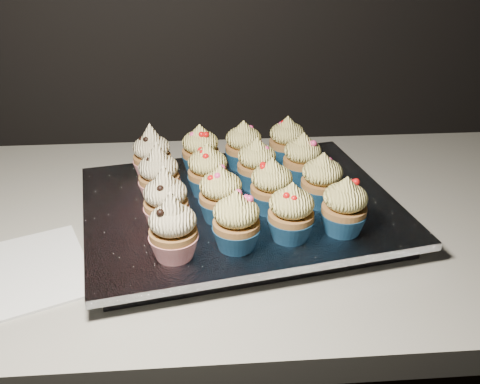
# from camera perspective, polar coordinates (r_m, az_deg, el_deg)

# --- Properties ---
(worktop) EXTENTS (2.44, 0.64, 0.04)m
(worktop) POSITION_cam_1_polar(r_m,az_deg,el_deg) (0.87, 5.28, -3.05)
(worktop) COLOR beige
(worktop) RESTS_ON cabinet
(napkin) EXTENTS (0.23, 0.23, 0.00)m
(napkin) POSITION_cam_1_polar(r_m,az_deg,el_deg) (0.77, -22.69, -8.09)
(napkin) COLOR white
(napkin) RESTS_ON worktop
(baking_tray) EXTENTS (0.48, 0.40, 0.02)m
(baking_tray) POSITION_cam_1_polar(r_m,az_deg,el_deg) (0.83, -0.00, -2.38)
(baking_tray) COLOR black
(baking_tray) RESTS_ON worktop
(foil_lining) EXTENTS (0.52, 0.44, 0.01)m
(foil_lining) POSITION_cam_1_polar(r_m,az_deg,el_deg) (0.82, 0.00, -1.36)
(foil_lining) COLOR silver
(foil_lining) RESTS_ON baking_tray
(cupcake_0) EXTENTS (0.06, 0.06, 0.10)m
(cupcake_0) POSITION_cam_1_polar(r_m,az_deg,el_deg) (0.68, -7.16, -3.97)
(cupcake_0) COLOR red
(cupcake_0) RESTS_ON foil_lining
(cupcake_1) EXTENTS (0.06, 0.06, 0.08)m
(cupcake_1) POSITION_cam_1_polar(r_m,az_deg,el_deg) (0.69, -0.39, -3.23)
(cupcake_1) COLOR navy
(cupcake_1) RESTS_ON foil_lining
(cupcake_2) EXTENTS (0.06, 0.06, 0.08)m
(cupcake_2) POSITION_cam_1_polar(r_m,az_deg,el_deg) (0.71, 5.47, -2.27)
(cupcake_2) COLOR navy
(cupcake_2) RESTS_ON foil_lining
(cupcake_3) EXTENTS (0.06, 0.06, 0.08)m
(cupcake_3) POSITION_cam_1_polar(r_m,az_deg,el_deg) (0.74, 11.07, -1.61)
(cupcake_3) COLOR navy
(cupcake_3) RESTS_ON foil_lining
(cupcake_4) EXTENTS (0.06, 0.06, 0.10)m
(cupcake_4) POSITION_cam_1_polar(r_m,az_deg,el_deg) (0.74, -7.91, -0.96)
(cupcake_4) COLOR red
(cupcake_4) RESTS_ON foil_lining
(cupcake_5) EXTENTS (0.06, 0.06, 0.08)m
(cupcake_5) POSITION_cam_1_polar(r_m,az_deg,el_deg) (0.75, -2.06, -0.34)
(cupcake_5) COLOR navy
(cupcake_5) RESTS_ON foil_lining
(cupcake_6) EXTENTS (0.06, 0.06, 0.08)m
(cupcake_6) POSITION_cam_1_polar(r_m,az_deg,el_deg) (0.78, 3.38, 0.53)
(cupcake_6) COLOR navy
(cupcake_6) RESTS_ON foil_lining
(cupcake_7) EXTENTS (0.06, 0.06, 0.08)m
(cupcake_7) POSITION_cam_1_polar(r_m,az_deg,el_deg) (0.80, 8.71, 1.15)
(cupcake_7) COLOR navy
(cupcake_7) RESTS_ON foil_lining
(cupcake_8) EXTENTS (0.06, 0.06, 0.10)m
(cupcake_8) POSITION_cam_1_polar(r_m,az_deg,el_deg) (0.81, -8.65, 1.78)
(cupcake_8) COLOR red
(cupcake_8) RESTS_ON foil_lining
(cupcake_9) EXTENTS (0.06, 0.06, 0.08)m
(cupcake_9) POSITION_cam_1_polar(r_m,az_deg,el_deg) (0.82, -3.45, 2.20)
(cupcake_9) COLOR navy
(cupcake_9) RESTS_ON foil_lining
(cupcake_10) EXTENTS (0.06, 0.06, 0.08)m
(cupcake_10) POSITION_cam_1_polar(r_m,az_deg,el_deg) (0.84, 1.80, 2.91)
(cupcake_10) COLOR navy
(cupcake_10) RESTS_ON foil_lining
(cupcake_11) EXTENTS (0.06, 0.06, 0.08)m
(cupcake_11) POSITION_cam_1_polar(r_m,az_deg,el_deg) (0.87, 6.66, 3.47)
(cupcake_11) COLOR navy
(cupcake_11) RESTS_ON foil_lining
(cupcake_12) EXTENTS (0.06, 0.06, 0.10)m
(cupcake_12) POSITION_cam_1_polar(r_m,az_deg,el_deg) (0.88, -9.37, 3.93)
(cupcake_12) COLOR red
(cupcake_12) RESTS_ON foil_lining
(cupcake_13) EXTENTS (0.06, 0.06, 0.08)m
(cupcake_13) POSITION_cam_1_polar(r_m,az_deg,el_deg) (0.89, -4.24, 4.42)
(cupcake_13) COLOR navy
(cupcake_13) RESTS_ON foil_lining
(cupcake_14) EXTENTS (0.06, 0.06, 0.08)m
(cupcake_14) POSITION_cam_1_polar(r_m,az_deg,el_deg) (0.91, 0.38, 4.88)
(cupcake_14) COLOR navy
(cupcake_14) RESTS_ON foil_lining
(cupcake_15) EXTENTS (0.06, 0.06, 0.08)m
(cupcake_15) POSITION_cam_1_polar(r_m,az_deg,el_deg) (0.93, 5.02, 5.38)
(cupcake_15) COLOR navy
(cupcake_15) RESTS_ON foil_lining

